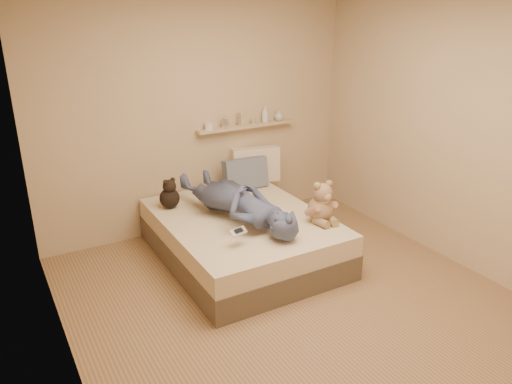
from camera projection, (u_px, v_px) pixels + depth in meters
room at (298, 158)px, 3.85m from camera, size 3.80×3.80×3.80m
bed at (242, 237)px, 4.99m from camera, size 1.50×1.90×0.45m
game_console at (238, 231)px, 4.27m from camera, size 0.17×0.10×0.05m
teddy_bear at (322, 205)px, 4.73m from camera, size 0.34×0.33×0.42m
dark_plush at (170, 195)px, 5.07m from camera, size 0.21×0.21×0.32m
pillow_cream at (256, 165)px, 5.80m from camera, size 0.58×0.32×0.41m
pillow_grey at (245, 173)px, 5.60m from camera, size 0.51×0.22×0.36m
person at (238, 201)px, 4.80m from camera, size 0.82×1.61×0.37m
wall_shelf at (246, 126)px, 5.67m from camera, size 1.20×0.12×0.03m
shelf_bottles at (255, 118)px, 5.69m from camera, size 1.02×0.15×0.19m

